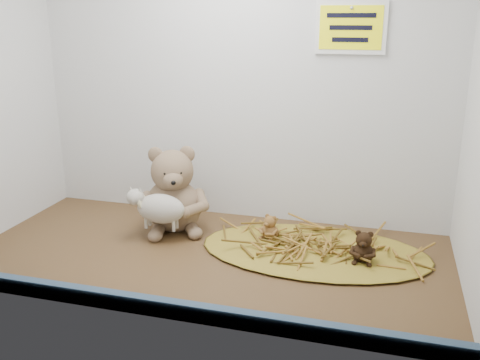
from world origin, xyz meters
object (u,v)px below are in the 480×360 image
(main_teddy, at_px, (173,189))
(toy_lamb, at_px, (161,209))
(mini_teddy_tan, at_px, (270,226))
(mini_teddy_brown, at_px, (364,245))

(main_teddy, height_order, toy_lamb, main_teddy)
(mini_teddy_tan, xyz_separation_m, mini_teddy_brown, (0.25, -0.07, 0.01))
(main_teddy, relative_size, toy_lamb, 1.39)
(toy_lamb, bearing_deg, mini_teddy_tan, 13.84)
(main_teddy, xyz_separation_m, mini_teddy_tan, (0.28, -0.02, -0.07))
(toy_lamb, relative_size, mini_teddy_tan, 2.55)
(toy_lamb, relative_size, mini_teddy_brown, 2.18)
(mini_teddy_tan, distance_m, mini_teddy_brown, 0.26)
(mini_teddy_tan, bearing_deg, toy_lamb, -138.85)
(mini_teddy_brown, bearing_deg, toy_lamb, -179.11)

